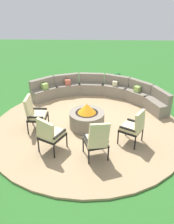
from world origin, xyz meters
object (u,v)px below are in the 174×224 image
Objects in this scene: lounge_chair_front_right at (50,133)px; lounge_chair_back_left at (97,139)px; lounge_chair_back_right at (134,126)px; potted_plant_4 at (117,78)px; fire_pit at (87,118)px; curved_stone_bench at (101,91)px; lounge_chair_front_left at (34,113)px.

lounge_chair_front_right is 0.94× the size of lounge_chair_back_left.
potted_plant_4 is (-0.12, 4.35, -0.29)m from lounge_chair_back_right.
potted_plant_4 is at bearing 32.98° from lounge_chair_back_right.
lounge_chair_back_left is at bearing -99.76° from potted_plant_4.
fire_pit is at bearing 88.66° from lounge_chair_back_right.
curved_stone_bench is 4.38× the size of lounge_chair_back_left.
lounge_chair_back_left reaches higher than lounge_chair_front_right.
fire_pit is 1.54m from lounge_chair_back_left.
fire_pit is at bearing -102.65° from curved_stone_bench.
curved_stone_bench is at bearing -114.30° from potted_plant_4.
lounge_chair_front_left is 0.95× the size of lounge_chair_back_left.
lounge_chair_front_right is 1.02× the size of lounge_chair_back_right.
lounge_chair_back_left is at bearing 54.45° from lounge_chair_front_left.
lounge_chair_front_left is 2.84m from lounge_chair_back_right.
fire_pit is 1.01× the size of lounge_chair_front_left.
potted_plant_4 is (2.03, 4.76, -0.28)m from lounge_chair_front_right.
curved_stone_bench is 4.63× the size of lounge_chair_front_left.
lounge_chair_back_left reaches higher than potted_plant_4.
lounge_chair_front_left reaches higher than lounge_chair_back_right.
lounge_chair_front_right is at bearing -125.85° from fire_pit.
fire_pit is 1.88× the size of potted_plant_4.
potted_plant_4 is (0.86, 5.02, -0.31)m from lounge_chair_back_left.
curved_stone_bench is 1.71m from potted_plant_4.
lounge_chair_front_right is (0.61, -1.05, -0.02)m from lounge_chair_front_left.
lounge_chair_back_left is (1.17, -0.26, 0.03)m from lounge_chair_front_right.
lounge_chair_front_left is 2.22m from lounge_chair_back_left.
lounge_chair_front_left is 1.01× the size of lounge_chair_front_right.
lounge_chair_front_left is at bearing -132.14° from curved_stone_bench.
fire_pit is 3.72m from potted_plant_4.
lounge_chair_front_left is (-1.94, -2.15, 0.25)m from curved_stone_bench.
fire_pit is 1.04× the size of lounge_chair_back_right.
lounge_chair_back_left is 1.09× the size of lounge_chair_back_right.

